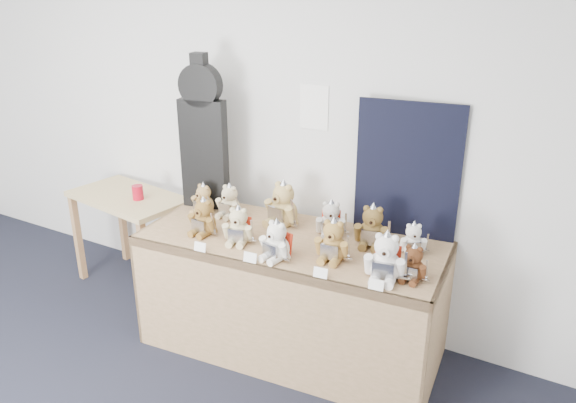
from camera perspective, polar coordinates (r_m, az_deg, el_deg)
The scene contains 22 objects.
room_shell at distance 3.79m, azimuth 2.64°, elevation 9.54°, with size 6.00×6.00×6.00m.
display_table at distance 3.60m, azimuth -0.16°, elevation -6.83°, with size 2.01×0.98×0.81m.
side_table at distance 4.61m, azimuth -15.84°, elevation -0.85°, with size 1.01×0.65×0.78m.
guitar_case at distance 3.98m, azimuth -8.61°, elevation 6.73°, with size 0.34×0.16×1.09m.
navy_board at distance 3.57m, azimuth 12.03°, elevation 3.09°, with size 0.65×0.02×0.87m, color black.
red_cup at distance 4.44m, azimuth -15.02°, elevation 0.89°, with size 0.08×0.08×0.11m, color #AD0B20.
teddy_front_far_left at distance 3.66m, azimuth -8.57°, elevation -1.69°, with size 0.22×0.18×0.27m.
teddy_front_left at distance 3.51m, azimuth -5.04°, elevation -2.58°, with size 0.22×0.20×0.27m.
teddy_front_centre at distance 3.30m, azimuth -1.20°, elevation -4.14°, with size 0.22×0.20×0.27m.
teddy_front_right at distance 3.30m, azimuth 4.58°, elevation -4.12°, with size 0.24×0.20×0.29m.
teddy_front_far_right at distance 3.12m, azimuth 9.88°, elevation -5.78°, with size 0.26×0.23×0.31m.
teddy_front_end at distance 3.16m, azimuth 12.56°, elevation -6.26°, with size 0.19×0.15×0.23m.
teddy_back_left at distance 3.91m, azimuth -5.98°, elevation -0.08°, with size 0.21×0.17×0.26m.
teddy_back_centre_left at distance 3.74m, azimuth -0.54°, elevation -0.44°, with size 0.28×0.25×0.34m.
teddy_back_centre_right at distance 3.61m, azimuth 4.37°, elevation -1.91°, with size 0.22×0.21×0.26m.
teddy_back_right at distance 3.50m, azimuth 8.54°, elevation -2.66°, with size 0.25×0.22×0.30m.
teddy_back_end at distance 3.45m, azimuth 12.59°, elevation -3.84°, with size 0.18×0.18×0.22m.
teddy_back_far_left at distance 3.99m, azimuth -8.58°, elevation 0.12°, with size 0.20×0.18×0.24m.
entry_card_a at distance 3.46m, azimuth -8.93°, elevation -4.57°, with size 0.08×0.00×0.06m, color white.
entry_card_b at distance 3.30m, azimuth -3.87°, elevation -5.70°, with size 0.08×0.00×0.06m, color white.
entry_card_c at distance 3.13m, azimuth 3.32°, elevation -7.24°, with size 0.08×0.00×0.06m, color white.
entry_card_d at distance 3.05m, azimuth 8.94°, elevation -8.35°, with size 0.08×0.00×0.06m, color white.
Camera 1 is at (2.52, -0.81, 2.35)m, focal length 35.00 mm.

